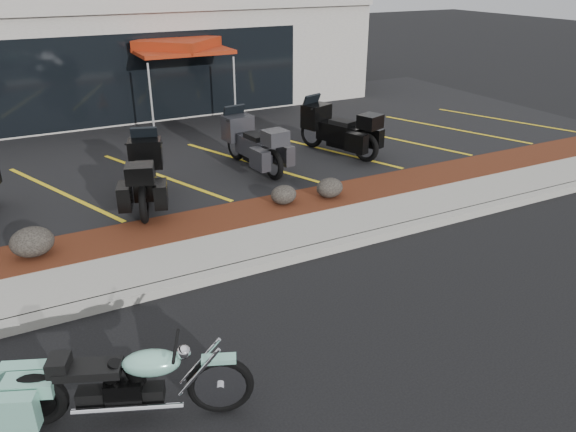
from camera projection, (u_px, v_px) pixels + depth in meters
ground at (267, 299)px, 8.43m from camera, size 90.00×90.00×0.00m
curb at (243, 269)px, 9.13m from camera, size 24.00×0.25×0.15m
sidewalk at (227, 251)px, 9.70m from camera, size 24.00×1.20×0.15m
mulch_bed at (204, 225)px, 10.67m from camera, size 24.00×1.20×0.16m
upper_lot at (135, 149)px, 15.04m from camera, size 26.00×9.60×0.15m
dealership_building at (86, 47)px, 19.33m from camera, size 18.00×8.16×4.00m
boulder_left at (32, 242)px, 9.28m from camera, size 0.71×0.59×0.50m
boulder_mid at (284, 195)px, 11.34m from camera, size 0.54×0.45×0.38m
boulder_right at (330, 188)px, 11.66m from camera, size 0.58×0.48×0.41m
hero_cruiser at (220, 377)px, 6.12m from camera, size 2.84×1.71×0.98m
touring_black_mid at (147, 159)px, 11.88m from camera, size 1.58×2.55×1.39m
touring_grey at (235, 133)px, 13.73m from camera, size 1.18×2.46×1.38m
touring_black_rear at (312, 121)px, 14.70m from camera, size 1.68×2.59×1.41m
traffic_cone at (146, 143)px, 14.48m from camera, size 0.42×0.42×0.47m
popup_canopy at (178, 47)px, 16.50m from camera, size 3.15×3.15×2.48m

